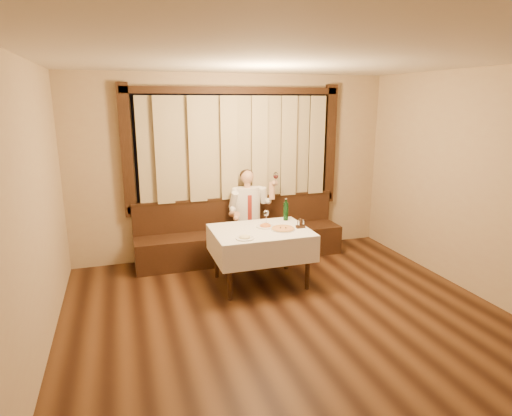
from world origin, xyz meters
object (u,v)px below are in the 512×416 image
object	(u,v)px
green_bottle	(286,211)
seated_man	(249,208)
banquette	(240,238)
pasta_cream	(245,236)
dining_table	(261,237)
pizza	(283,229)
cruet_caddy	(301,225)
pasta_red	(265,225)

from	to	relation	value
green_bottle	seated_man	size ratio (longest dim) A/B	0.23
banquette	pasta_cream	xyz separation A→B (m)	(-0.31, -1.33, 0.48)
dining_table	seated_man	size ratio (longest dim) A/B	0.91
pasta_cream	green_bottle	xyz separation A→B (m)	(0.79, 0.63, 0.10)
pizza	green_bottle	bearing A→B (deg)	63.98
banquette	dining_table	distance (m)	1.08
pasta_cream	cruet_caddy	xyz separation A→B (m)	(0.84, 0.22, 0.01)
dining_table	cruet_caddy	size ratio (longest dim) A/B	10.05
dining_table	seated_man	distance (m)	0.96
dining_table	cruet_caddy	xyz separation A→B (m)	(0.53, -0.09, 0.15)
pizza	pasta_cream	distance (m)	0.62
banquette	seated_man	size ratio (longest dim) A/B	2.30
cruet_caddy	seated_man	size ratio (longest dim) A/B	0.09
dining_table	pasta_cream	size ratio (longest dim) A/B	5.48
dining_table	pasta_red	size ratio (longest dim) A/B	5.10
pasta_red	seated_man	distance (m)	0.85
banquette	cruet_caddy	xyz separation A→B (m)	(0.53, -1.12, 0.49)
dining_table	green_bottle	bearing A→B (deg)	33.72
cruet_caddy	green_bottle	bearing A→B (deg)	92.72
banquette	green_bottle	size ratio (longest dim) A/B	10.12
banquette	pasta_red	bearing A→B (deg)	-84.13
pizza	seated_man	distance (m)	1.04
dining_table	cruet_caddy	world-z (taller)	cruet_caddy
dining_table	banquette	bearing A→B (deg)	90.00
seated_man	pizza	bearing A→B (deg)	-81.66
dining_table	pasta_red	xyz separation A→B (m)	(0.10, 0.09, 0.14)
pizza	pasta_cream	bearing A→B (deg)	-160.19
pasta_cream	green_bottle	world-z (taller)	green_bottle
pasta_cream	green_bottle	distance (m)	1.01
green_bottle	seated_man	world-z (taller)	seated_man
banquette	dining_table	bearing A→B (deg)	-90.00
green_bottle	banquette	bearing A→B (deg)	124.45
cruet_caddy	pizza	bearing A→B (deg)	177.38
banquette	green_bottle	xyz separation A→B (m)	(0.48, -0.70, 0.58)
banquette	cruet_caddy	bearing A→B (deg)	-64.58
dining_table	pasta_cream	xyz separation A→B (m)	(-0.31, -0.31, 0.14)
pizza	cruet_caddy	bearing A→B (deg)	1.34
green_bottle	cruet_caddy	distance (m)	0.43
pasta_cream	banquette	bearing A→B (deg)	77.05
banquette	pasta_cream	bearing A→B (deg)	-102.95
banquette	pizza	size ratio (longest dim) A/B	10.08
dining_table	pizza	world-z (taller)	pizza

